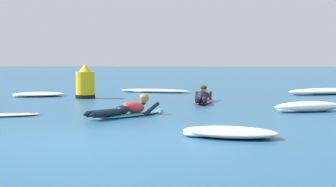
{
  "coord_description": "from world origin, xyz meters",
  "views": [
    {
      "loc": [
        1.92,
        -8.4,
        1.36
      ],
      "look_at": [
        0.61,
        5.66,
        0.39
      ],
      "focal_mm": 55.93,
      "sensor_mm": 36.0,
      "label": 1
    }
  ],
  "objects": [
    {
      "name": "whitewater_front",
      "position": [
        5.89,
        11.27,
        0.11
      ],
      "size": [
        3.08,
        1.98,
        0.23
      ],
      "color": "white",
      "rests_on": "ground"
    },
    {
      "name": "whitewater_mid_left",
      "position": [
        2.15,
        0.52,
        0.08
      ],
      "size": [
        1.82,
        1.24,
        0.18
      ],
      "color": "white",
      "rests_on": "ground"
    },
    {
      "name": "surfer_near",
      "position": [
        -0.09,
        3.55,
        0.14
      ],
      "size": [
        1.7,
        2.3,
        0.55
      ],
      "color": "#2DB2D1",
      "rests_on": "ground"
    },
    {
      "name": "whitewater_back",
      "position": [
        -0.45,
        11.71,
        0.07
      ],
      "size": [
        2.88,
        1.22,
        0.14
      ],
      "color": "white",
      "rests_on": "ground"
    },
    {
      "name": "channel_marker_buoy",
      "position": [
        -2.45,
        8.71,
        0.46
      ],
      "size": [
        0.66,
        0.66,
        1.13
      ],
      "color": "yellow",
      "rests_on": "ground"
    },
    {
      "name": "ground_plane",
      "position": [
        0.0,
        10.0,
        0.0
      ],
      "size": [
        120.0,
        120.0,
        0.0
      ],
      "primitive_type": "plane",
      "color": "#235B84"
    },
    {
      "name": "whitewater_far_band",
      "position": [
        -4.29,
        9.37,
        0.07
      ],
      "size": [
        1.99,
        1.52,
        0.15
      ],
      "color": "white",
      "rests_on": "ground"
    },
    {
      "name": "whitewater_mid_right",
      "position": [
        4.22,
        4.92,
        0.12
      ],
      "size": [
        1.9,
        1.13,
        0.26
      ],
      "color": "white",
      "rests_on": "ground"
    },
    {
      "name": "surfer_far",
      "position": [
        1.51,
        7.54,
        0.13
      ],
      "size": [
        0.58,
        2.74,
        0.54
      ],
      "color": "#E54C66",
      "rests_on": "ground"
    }
  ]
}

